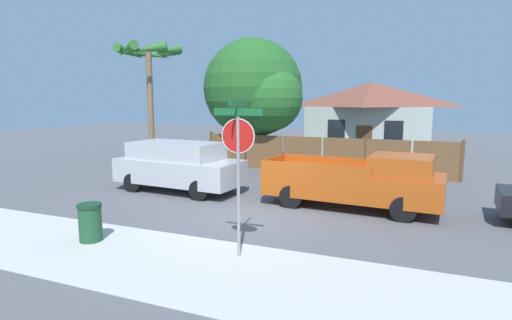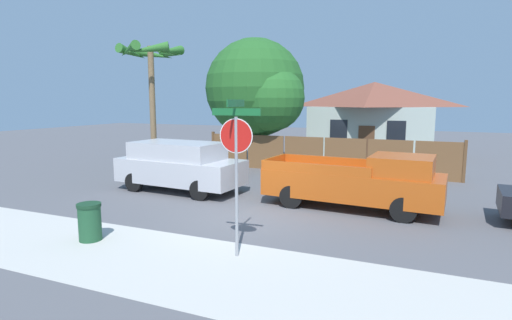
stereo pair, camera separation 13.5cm
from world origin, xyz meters
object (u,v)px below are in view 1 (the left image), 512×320
(stop_sign, at_px, (238,150))
(trash_bin, at_px, (90,222))
(house, at_px, (371,117))
(red_suv, at_px, (179,165))
(oak_tree, at_px, (256,90))
(palm_tree, at_px, (149,62))
(orange_pickup, at_px, (358,181))

(stop_sign, xyz_separation_m, trash_bin, (-3.73, -0.48, -1.87))
(house, relative_size, trash_bin, 8.27)
(house, bearing_deg, red_suv, -111.63)
(house, distance_m, oak_tree, 8.62)
(oak_tree, bearing_deg, red_suv, -93.04)
(red_suv, bearing_deg, stop_sign, -42.05)
(palm_tree, relative_size, red_suv, 1.21)
(red_suv, bearing_deg, house, 72.57)
(oak_tree, xyz_separation_m, palm_tree, (-3.95, -3.65, 1.24))
(oak_tree, bearing_deg, house, 53.43)
(oak_tree, distance_m, trash_bin, 12.84)
(palm_tree, relative_size, trash_bin, 6.51)
(stop_sign, bearing_deg, palm_tree, 130.92)
(trash_bin, bearing_deg, house, 77.21)
(house, distance_m, orange_pickup, 13.80)
(red_suv, height_order, stop_sign, stop_sign)
(stop_sign, bearing_deg, oak_tree, 105.83)
(palm_tree, relative_size, stop_sign, 1.77)
(palm_tree, xyz_separation_m, stop_sign, (8.38, -8.21, -2.84))
(oak_tree, relative_size, palm_tree, 1.10)
(red_suv, xyz_separation_m, orange_pickup, (6.61, -0.02, -0.12))
(palm_tree, distance_m, stop_sign, 12.07)
(house, bearing_deg, stop_sign, -91.89)
(house, distance_m, trash_bin, 19.72)
(house, bearing_deg, trash_bin, -102.79)
(oak_tree, height_order, palm_tree, oak_tree)
(red_suv, bearing_deg, orange_pickup, 4.04)
(house, bearing_deg, palm_tree, -130.71)
(orange_pickup, distance_m, stop_sign, 5.51)
(palm_tree, xyz_separation_m, red_suv, (3.58, -3.19, -4.18))
(oak_tree, bearing_deg, stop_sign, -69.49)
(orange_pickup, bearing_deg, palm_tree, 166.71)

